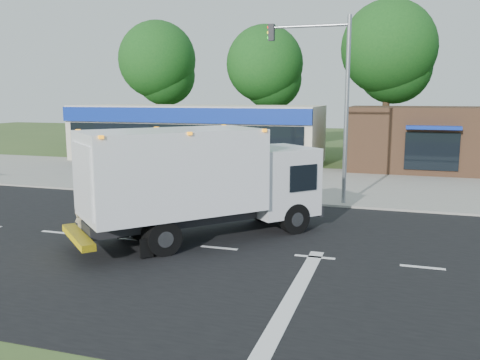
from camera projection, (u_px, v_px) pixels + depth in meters
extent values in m
plane|color=#385123|center=(219.00, 248.00, 15.86)|extent=(120.00, 120.00, 0.00)
cube|color=black|center=(219.00, 248.00, 15.86)|extent=(60.00, 14.00, 0.02)
cube|color=gray|center=(279.00, 197.00, 23.56)|extent=(60.00, 2.40, 0.12)
cube|color=gray|center=(302.00, 179.00, 29.02)|extent=(60.00, 9.00, 0.02)
cube|color=silver|center=(57.00, 232.00, 17.64)|extent=(1.20, 0.15, 0.01)
cube|color=silver|center=(134.00, 240.00, 16.75)|extent=(1.20, 0.15, 0.01)
cube|color=silver|center=(219.00, 248.00, 15.86)|extent=(1.20, 0.15, 0.01)
cube|color=silver|center=(315.00, 257.00, 14.96)|extent=(1.20, 0.15, 0.01)
cube|color=silver|center=(423.00, 267.00, 14.07)|extent=(1.20, 0.15, 0.01)
cube|color=silver|center=(294.00, 294.00, 12.14)|extent=(0.40, 7.00, 0.01)
cube|color=black|center=(174.00, 219.00, 16.35)|extent=(4.61, 4.87, 0.39)
cube|color=silver|center=(276.00, 180.00, 18.14)|extent=(3.28, 3.27, 2.35)
cube|color=black|center=(301.00, 172.00, 18.62)|extent=(1.68, 1.56, 1.01)
cube|color=white|center=(173.00, 171.00, 16.09)|extent=(5.76, 5.93, 2.63)
cube|color=silver|center=(82.00, 180.00, 14.72)|extent=(1.69, 1.56, 2.12)
cube|color=yellow|center=(78.00, 237.00, 14.90)|extent=(2.24, 2.11, 0.20)
cube|color=orange|center=(172.00, 131.00, 15.88)|extent=(5.64, 5.80, 0.09)
cylinder|color=black|center=(262.00, 207.00, 19.27)|extent=(0.97, 1.02, 1.07)
cylinder|color=black|center=(295.00, 219.00, 17.45)|extent=(0.97, 1.02, 1.07)
cylinder|color=black|center=(139.00, 222.00, 16.97)|extent=(0.97, 1.02, 1.07)
cylinder|color=black|center=(164.00, 238.00, 15.05)|extent=(0.97, 1.02, 1.07)
imported|color=#C4B383|center=(85.00, 212.00, 16.91)|extent=(0.76, 0.70, 1.75)
sphere|color=white|center=(83.00, 187.00, 16.77)|extent=(0.28, 0.28, 0.28)
cube|color=beige|center=(196.00, 133.00, 37.01)|extent=(18.00, 6.00, 4.00)
cube|color=navy|center=(179.00, 115.00, 33.92)|extent=(18.00, 0.30, 1.00)
cube|color=black|center=(179.00, 142.00, 34.21)|extent=(17.00, 0.12, 2.40)
cube|color=#382316|center=(430.00, 139.00, 32.25)|extent=(10.00, 6.00, 4.00)
cube|color=navy|center=(433.00, 127.00, 29.18)|extent=(3.00, 1.20, 0.20)
cube|color=black|center=(432.00, 151.00, 29.46)|extent=(3.00, 0.12, 2.20)
cylinder|color=gray|center=(346.00, 113.00, 21.45)|extent=(0.18, 0.18, 8.00)
cylinder|color=gray|center=(308.00, 26.00, 21.36)|extent=(3.40, 0.12, 0.12)
cube|color=black|center=(271.00, 32.00, 21.87)|extent=(0.25, 0.25, 0.70)
cylinder|color=#332114|center=(159.00, 107.00, 46.34)|extent=(0.56, 0.56, 7.35)
sphere|color=#154A17|center=(157.00, 60.00, 45.65)|extent=(6.93, 6.93, 6.93)
sphere|color=#154A17|center=(165.00, 75.00, 46.20)|extent=(5.46, 5.46, 5.46)
cylinder|color=#332114|center=(264.00, 111.00, 43.41)|extent=(0.56, 0.56, 6.86)
sphere|color=#154A17|center=(265.00, 64.00, 42.76)|extent=(6.47, 6.47, 6.47)
sphere|color=#154A17|center=(272.00, 79.00, 43.29)|extent=(5.10, 5.10, 5.10)
cylinder|color=#332114|center=(386.00, 105.00, 40.35)|extent=(0.56, 0.56, 7.84)
sphere|color=#154A17|center=(389.00, 48.00, 39.61)|extent=(7.39, 7.39, 7.39)
sphere|color=#154A17|center=(394.00, 67.00, 40.17)|extent=(5.82, 5.82, 5.82)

